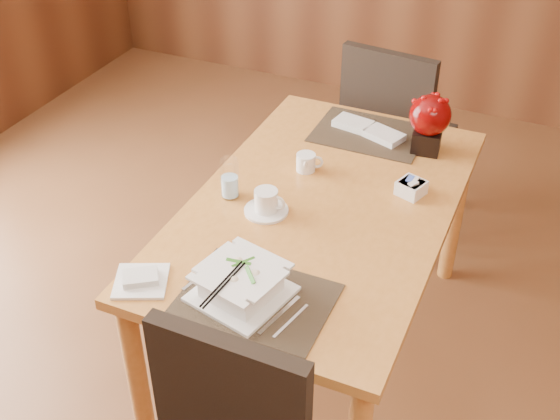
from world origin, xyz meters
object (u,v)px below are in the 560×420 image
at_px(soup_setting, 241,284).
at_px(sugar_caddy, 411,188).
at_px(bread_plate, 141,281).
at_px(creamer_jug, 306,162).
at_px(berry_decor, 429,120).
at_px(far_chair, 392,128).
at_px(coffee_cup, 266,203).
at_px(dining_table, 321,225).
at_px(water_glass, 230,178).

xyz_separation_m(soup_setting, sugar_caddy, (0.32, 0.75, -0.03)).
bearing_deg(bread_plate, creamer_jug, 74.55).
distance_m(berry_decor, far_chair, 0.62).
bearing_deg(berry_decor, far_chair, 118.77).
distance_m(coffee_cup, far_chair, 1.14).
height_order(coffee_cup, far_chair, far_chair).
distance_m(soup_setting, far_chair, 1.56).
height_order(coffee_cup, creamer_jug, coffee_cup).
bearing_deg(creamer_jug, far_chair, 60.53).
distance_m(dining_table, creamer_jug, 0.27).
bearing_deg(soup_setting, berry_decor, 87.86).
distance_m(soup_setting, water_glass, 0.54).
bearing_deg(coffee_cup, far_chair, 81.90).
distance_m(berry_decor, bread_plate, 1.30).
relative_size(water_glass, far_chair, 0.16).
relative_size(water_glass, berry_decor, 0.64).
distance_m(soup_setting, creamer_jug, 0.75).
relative_size(dining_table, soup_setting, 4.80).
bearing_deg(berry_decor, dining_table, -115.78).
distance_m(coffee_cup, water_glass, 0.17).
bearing_deg(creamer_jug, dining_table, -73.09).
relative_size(creamer_jug, berry_decor, 0.40).
xyz_separation_m(dining_table, soup_setting, (-0.05, -0.56, 0.15)).
xyz_separation_m(soup_setting, coffee_cup, (-0.12, 0.43, -0.01)).
height_order(dining_table, soup_setting, soup_setting).
bearing_deg(soup_setting, coffee_cup, 118.34).
height_order(bread_plate, far_chair, far_chair).
distance_m(water_glass, far_chair, 1.15).
height_order(dining_table, bread_plate, bread_plate).
height_order(soup_setting, bread_plate, soup_setting).
xyz_separation_m(soup_setting, creamer_jug, (-0.09, 0.74, -0.02)).
xyz_separation_m(coffee_cup, creamer_jug, (0.02, 0.31, -0.00)).
distance_m(creamer_jug, berry_decor, 0.52).
bearing_deg(water_glass, creamer_jug, 56.04).
height_order(soup_setting, coffee_cup, soup_setting).
distance_m(water_glass, creamer_jug, 0.34).
height_order(creamer_jug, far_chair, far_chair).
bearing_deg(berry_decor, sugar_caddy, -85.20).
relative_size(dining_table, far_chair, 1.51).
bearing_deg(creamer_jug, bread_plate, -125.41).
xyz_separation_m(dining_table, bread_plate, (-0.36, -0.63, 0.10)).
distance_m(coffee_cup, bread_plate, 0.54).
relative_size(soup_setting, water_glass, 2.01).
relative_size(soup_setting, creamer_jug, 3.25).
xyz_separation_m(creamer_jug, berry_decor, (0.39, 0.33, 0.10)).
relative_size(dining_table, creamer_jug, 15.61).
distance_m(coffee_cup, creamer_jug, 0.31).
xyz_separation_m(water_glass, creamer_jug, (0.19, 0.28, -0.04)).
bearing_deg(berry_decor, bread_plate, -118.19).
xyz_separation_m(soup_setting, bread_plate, (-0.32, -0.07, -0.05)).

